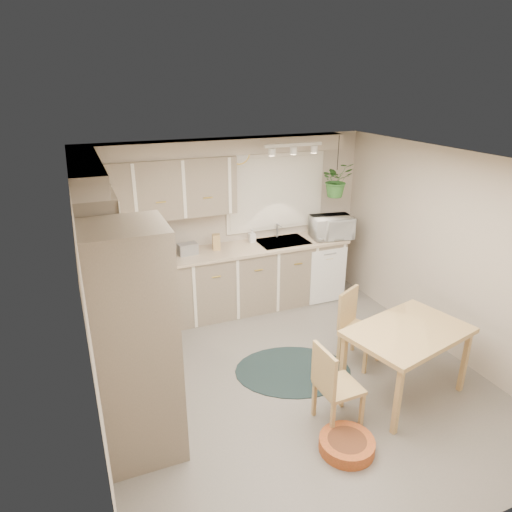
{
  "coord_description": "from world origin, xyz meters",
  "views": [
    {
      "loc": [
        -1.97,
        -3.76,
        3.11
      ],
      "look_at": [
        -0.22,
        0.55,
        1.31
      ],
      "focal_mm": 32.0,
      "sensor_mm": 36.0,
      "label": 1
    }
  ],
  "objects_px": {
    "braided_rug": "(293,371)",
    "microwave": "(332,225)",
    "chair_back": "(361,329)",
    "dining_table": "(404,362)",
    "chair_left": "(339,384)",
    "pet_bed": "(347,445)"
  },
  "relations": [
    {
      "from": "microwave",
      "to": "chair_left",
      "type": "bearing_deg",
      "value": -109.96
    },
    {
      "from": "chair_left",
      "to": "pet_bed",
      "type": "bearing_deg",
      "value": -19.87
    },
    {
      "from": "braided_rug",
      "to": "microwave",
      "type": "bearing_deg",
      "value": 48.84
    },
    {
      "from": "braided_rug",
      "to": "microwave",
      "type": "relative_size",
      "value": 2.28
    },
    {
      "from": "chair_back",
      "to": "microwave",
      "type": "relative_size",
      "value": 1.5
    },
    {
      "from": "braided_rug",
      "to": "microwave",
      "type": "distance_m",
      "value": 2.36
    },
    {
      "from": "microwave",
      "to": "pet_bed",
      "type": "bearing_deg",
      "value": -108.69
    },
    {
      "from": "pet_bed",
      "to": "microwave",
      "type": "relative_size",
      "value": 0.86
    },
    {
      "from": "chair_back",
      "to": "microwave",
      "type": "height_order",
      "value": "microwave"
    },
    {
      "from": "chair_left",
      "to": "microwave",
      "type": "relative_size",
      "value": 1.46
    },
    {
      "from": "dining_table",
      "to": "pet_bed",
      "type": "relative_size",
      "value": 2.42
    },
    {
      "from": "chair_left",
      "to": "microwave",
      "type": "bearing_deg",
      "value": 149.48
    },
    {
      "from": "chair_left",
      "to": "chair_back",
      "type": "distance_m",
      "value": 1.09
    },
    {
      "from": "chair_back",
      "to": "microwave",
      "type": "xyz_separation_m",
      "value": [
        0.56,
        1.67,
        0.7
      ]
    },
    {
      "from": "pet_bed",
      "to": "chair_back",
      "type": "bearing_deg",
      "value": 52.18
    },
    {
      "from": "braided_rug",
      "to": "pet_bed",
      "type": "distance_m",
      "value": 1.25
    },
    {
      "from": "braided_rug",
      "to": "microwave",
      "type": "xyz_separation_m",
      "value": [
        1.37,
        1.56,
        1.13
      ]
    },
    {
      "from": "chair_left",
      "to": "microwave",
      "type": "xyz_separation_m",
      "value": [
        1.33,
        2.45,
        0.71
      ]
    },
    {
      "from": "braided_rug",
      "to": "pet_bed",
      "type": "height_order",
      "value": "pet_bed"
    },
    {
      "from": "dining_table",
      "to": "chair_back",
      "type": "xyz_separation_m",
      "value": [
        -0.09,
        0.66,
        0.06
      ]
    },
    {
      "from": "dining_table",
      "to": "braided_rug",
      "type": "height_order",
      "value": "dining_table"
    },
    {
      "from": "braided_rug",
      "to": "pet_bed",
      "type": "relative_size",
      "value": 2.64
    }
  ]
}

